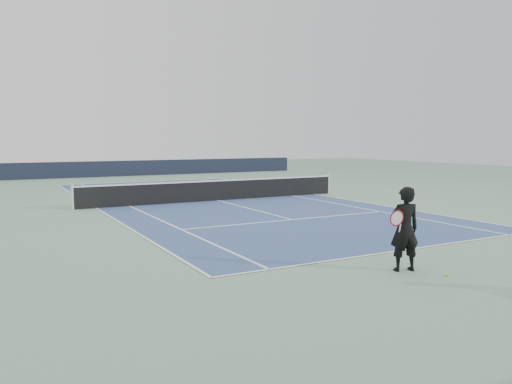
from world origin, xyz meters
TOP-DOWN VIEW (x-y plane):
  - ground at (0.00, 0.00)m, footprint 80.00×80.00m
  - court_surface at (0.00, 0.00)m, footprint 10.97×23.77m
  - tennis_net at (0.00, 0.00)m, footprint 12.90×0.10m
  - windscreen_far at (0.00, 17.88)m, footprint 30.00×0.25m
  - tennis_player at (-1.60, -13.32)m, footprint 0.85×0.66m
  - tennis_ball at (-1.14, -14.11)m, footprint 0.07×0.07m

SIDE VIEW (x-z plane):
  - ground at x=0.00m, z-range 0.00..0.00m
  - court_surface at x=0.00m, z-range 0.00..0.01m
  - tennis_ball at x=-1.14m, z-range 0.00..0.07m
  - tennis_net at x=0.00m, z-range -0.03..1.04m
  - windscreen_far at x=0.00m, z-range 0.00..1.20m
  - tennis_player at x=-1.60m, z-range 0.00..1.83m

